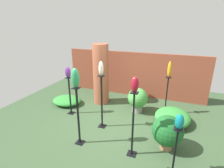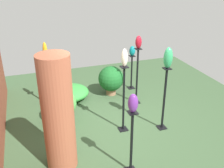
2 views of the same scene
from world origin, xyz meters
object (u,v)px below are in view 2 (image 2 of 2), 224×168
object	(u,v)px
brick_pillar	(58,115)
pedestal_jade	(164,102)
art_vase_jade	(168,58)
pedestal_ruby	(137,79)
art_vase_teal	(132,51)
potted_plant_walkway_edge	(63,105)
art_vase_violet	(133,103)
art_vase_amber	(45,52)
art_vase_ruby	(139,42)
pedestal_teal	(131,74)
pedestal_amber	(49,87)
pedestal_violet	(131,145)
art_vase_ivory	(124,58)
potted_plant_back_center	(111,79)
pedestal_ivory	(124,102)

from	to	relation	value
brick_pillar	pedestal_jade	distance (m)	2.45
brick_pillar	art_vase_jade	size ratio (longest dim) A/B	4.80
pedestal_ruby	art_vase_teal	bearing A→B (deg)	-14.26
potted_plant_walkway_edge	pedestal_jade	bearing A→B (deg)	-114.64
pedestal_jade	potted_plant_walkway_edge	size ratio (longest dim) A/B	1.77
pedestal_ruby	pedestal_jade	distance (m)	1.32
art_vase_violet	art_vase_amber	distance (m)	3.11
art_vase_ruby	brick_pillar	bearing A→B (deg)	127.96
art_vase_teal	art_vase_amber	xyz separation A→B (m)	(-0.36, 2.47, 0.33)
art_vase_ruby	art_vase_violet	bearing A→B (deg)	154.20
pedestal_teal	art_vase_amber	world-z (taller)	art_vase_amber
art_vase_teal	potted_plant_walkway_edge	bearing A→B (deg)	118.85
pedestal_amber	potted_plant_walkway_edge	size ratio (longest dim) A/B	1.51
pedestal_teal	pedestal_violet	xyz separation A→B (m)	(-3.27, 1.38, 0.10)
pedestal_ruby	art_vase_ivory	xyz separation A→B (m)	(-1.09, 0.80, 1.02)
pedestal_jade	pedestal_amber	world-z (taller)	pedestal_jade
art_vase_ruby	art_vase_jade	bearing A→B (deg)	-176.84
art_vase_violet	potted_plant_back_center	world-z (taller)	art_vase_violet
art_vase_ruby	art_vase_jade	world-z (taller)	art_vase_jade
pedestal_jade	art_vase_ivory	bearing A→B (deg)	75.59
pedestal_violet	brick_pillar	bearing A→B (deg)	63.04
pedestal_violet	art_vase_violet	bearing A→B (deg)	172.87
pedestal_teal	pedestal_jade	xyz separation A→B (m)	(-2.22, 0.16, 0.21)
potted_plant_back_center	pedestal_jade	bearing A→B (deg)	-164.65
pedestal_ruby	art_vase_amber	bearing A→B (deg)	76.51
art_vase_ruby	art_vase_violet	world-z (taller)	art_vase_ruby
pedestal_amber	art_vase_teal	xyz separation A→B (m)	(0.36, -2.47, 0.60)
potted_plant_walkway_edge	pedestal_teal	bearing A→B (deg)	-61.15
art_vase_violet	art_vase_jade	distance (m)	1.64
pedestal_ruby	pedestal_violet	distance (m)	2.64
pedestal_teal	pedestal_violet	world-z (taller)	pedestal_violet
art_vase_jade	art_vase_amber	bearing A→B (deg)	51.21
art_vase_teal	potted_plant_walkway_edge	world-z (taller)	art_vase_teal
pedestal_ruby	potted_plant_back_center	bearing A→B (deg)	34.24
pedestal_amber	art_vase_amber	distance (m)	0.93
potted_plant_back_center	pedestal_ruby	bearing A→B (deg)	-145.76
pedestal_ivory	art_vase_jade	distance (m)	1.34
art_vase_violet	potted_plant_back_center	xyz separation A→B (m)	(3.09, -0.66, -0.94)
art_vase_jade	potted_plant_back_center	xyz separation A→B (m)	(2.03, 0.56, -1.23)
pedestal_amber	potted_plant_back_center	world-z (taller)	pedestal_amber
pedestal_ivory	pedestal_amber	world-z (taller)	pedestal_ivory
brick_pillar	art_vase_amber	bearing A→B (deg)	-1.49
pedestal_jade	pedestal_amber	distance (m)	2.97
pedestal_amber	art_vase_ivory	world-z (taller)	art_vase_ivory
pedestal_teal	pedestal_ruby	xyz separation A→B (m)	(-0.90, 0.23, 0.24)
art_vase_jade	potted_plant_walkway_edge	distance (m)	2.63
pedestal_amber	art_vase_ivory	distance (m)	2.46
potted_plant_back_center	art_vase_violet	bearing A→B (deg)	167.87
pedestal_ivory	potted_plant_back_center	world-z (taller)	pedestal_ivory
pedestal_ivory	art_vase_ivory	bearing A→B (deg)	0.00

